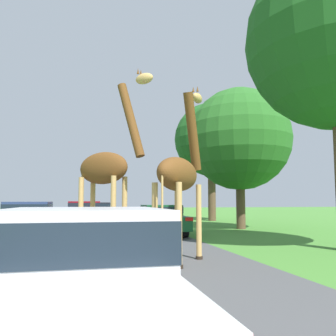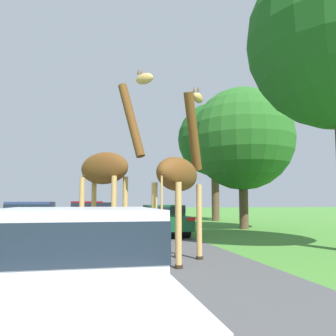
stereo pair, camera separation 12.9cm
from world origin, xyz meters
name	(u,v)px [view 1 (the left image)]	position (x,y,z in m)	size (l,w,h in m)	color
road	(90,220)	(0.00, 30.00, 0.00)	(7.99, 120.00, 0.00)	#4C4C4F
giraffe_near_road	(180,173)	(2.08, 8.74, 2.27)	(2.09, 2.57, 4.94)	tan
giraffe_companion	(107,169)	(0.28, 10.20, 2.47)	(2.15, 2.13, 5.20)	tan
car_lead_maroon	(84,277)	(-0.27, 3.64, 0.77)	(1.72, 4.12, 1.46)	silver
car_queue_right	(84,215)	(-0.40, 19.27, 0.81)	(1.75, 4.12, 1.51)	maroon
car_queue_left	(98,212)	(0.53, 26.31, 0.76)	(1.78, 4.60, 1.42)	black
car_far_ahead	(28,220)	(-2.45, 14.53, 0.79)	(1.75, 4.57, 1.50)	navy
car_verge_right	(161,219)	(3.03, 15.80, 0.74)	(1.76, 4.26, 1.35)	#144C28
tree_left_edge	(239,139)	(8.02, 18.19, 4.99)	(5.74, 5.74, 7.87)	brown
tree_right_cluster	(211,140)	(9.19, 26.10, 6.33)	(5.78, 5.78, 9.26)	brown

